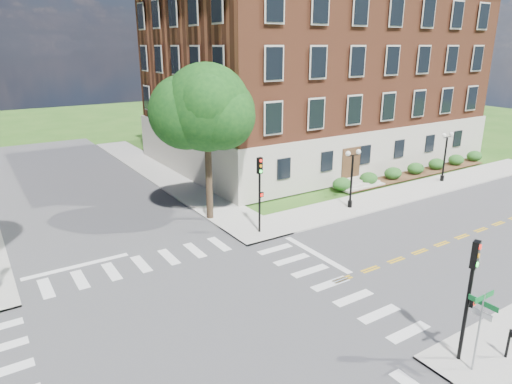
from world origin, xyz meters
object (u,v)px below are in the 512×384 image
traffic_signal_ne (260,185)px  street_sign_pole (481,317)px  twin_lamp_west (352,175)px  twin_lamp_east (445,154)px  traffic_signal_se (471,286)px  push_button_post (509,342)px

traffic_signal_ne → street_sign_pole: (-0.57, -14.92, -0.88)m
twin_lamp_west → twin_lamp_east: size_ratio=1.00×
traffic_signal_se → twin_lamp_east: (19.90, 15.17, -0.66)m
traffic_signal_ne → twin_lamp_east: bearing=2.6°
traffic_signal_ne → twin_lamp_east: (19.46, 0.87, -0.66)m
traffic_signal_ne → twin_lamp_east: size_ratio=1.13×
traffic_signal_ne → twin_lamp_west: 8.05m
traffic_signal_se → street_sign_pole: bearing=-102.9°
street_sign_pole → twin_lamp_east: bearing=38.2°
twin_lamp_west → push_button_post: twin_lamp_west is taller
twin_lamp_east → traffic_signal_ne: bearing=-177.4°
traffic_signal_se → twin_lamp_west: (8.45, 14.58, -0.66)m
twin_lamp_east → push_button_post: bearing=-138.7°
twin_lamp_west → street_sign_pole: 17.47m
twin_lamp_west → twin_lamp_east: same height
twin_lamp_west → push_button_post: size_ratio=3.53×
twin_lamp_west → push_button_post: 17.04m
traffic_signal_ne → twin_lamp_east: 19.50m
push_button_post → twin_lamp_east: bearing=41.3°
street_sign_pole → push_button_post: street_sign_pole is taller
traffic_signal_se → twin_lamp_east: bearing=37.3°
traffic_signal_se → twin_lamp_west: bearing=59.9°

